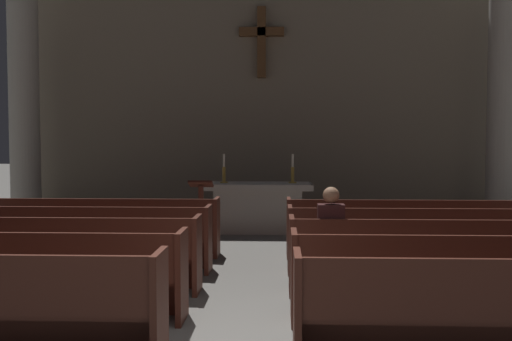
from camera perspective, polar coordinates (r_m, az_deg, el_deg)
name	(u,v)px	position (r m, az deg, el deg)	size (l,w,h in m)	color
pew_left_row_2	(4,274)	(6.65, -23.71, -9.41)	(3.80, 0.50, 0.95)	#4C2319
pew_left_row_3	(47,253)	(7.65, -20.01, -7.73)	(3.80, 0.50, 0.95)	#4C2319
pew_left_row_4	(79,238)	(8.67, -17.20, -6.42)	(3.80, 0.50, 0.95)	#4C2319
pew_left_row_5	(102,226)	(9.72, -15.00, -5.38)	(3.80, 0.50, 0.95)	#4C2319
pew_right_row_2	(479,279)	(6.33, 21.22, -9.99)	(3.80, 0.50, 0.95)	#4C2319
pew_right_row_3	(447,257)	(7.37, 18.39, -8.10)	(3.80, 0.50, 0.95)	#4C2319
pew_right_row_4	(423,240)	(8.43, 16.28, -6.68)	(3.80, 0.50, 0.95)	#4C2319
pew_right_row_5	(406,228)	(9.50, 14.65, -5.56)	(3.80, 0.50, 0.95)	#4C2319
column_left_third	(23,68)	(13.80, -22.08, 9.37)	(0.97, 0.97, 7.09)	#ADA89E
column_right_third	(504,66)	(13.47, 23.39, 9.51)	(0.97, 0.97, 7.09)	#ADA89E
altar	(258,206)	(11.74, 0.22, -3.56)	(2.20, 0.90, 1.01)	#A8A399
candlestick_left	(224,174)	(11.73, -3.20, -0.33)	(0.16, 0.16, 0.59)	#B79338
candlestick_right	(293,174)	(11.68, 3.65, -0.35)	(0.16, 0.16, 0.59)	#B79338
apse_with_cross	(262,60)	(14.19, 0.58, 10.92)	(11.44, 0.45, 7.65)	gray
lectern	(201,213)	(10.64, -5.48, -4.18)	(0.44, 0.36, 1.15)	#4C2319
lone_worshipper	(330,237)	(7.11, 7.38, -6.61)	(0.32, 0.43, 1.32)	#26262B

